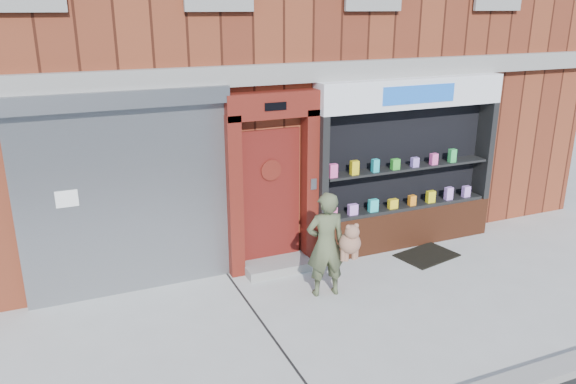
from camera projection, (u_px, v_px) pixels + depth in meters
ground at (370, 310)px, 8.02m from camera, size 80.00×80.00×0.00m
building at (233, 12)px, 11.99m from camera, size 12.00×8.16×8.00m
shutter_bay at (125, 183)px, 8.03m from camera, size 3.10×0.30×3.04m
red_door_bay at (273, 183)px, 8.90m from camera, size 1.52×0.58×2.90m
pharmacy_bay at (406, 171)px, 9.82m from camera, size 3.50×0.41×3.00m
woman at (329, 244)px, 8.21m from camera, size 0.81×0.53×1.61m
doormat at (427, 255)px, 9.74m from camera, size 1.10×0.88×0.02m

